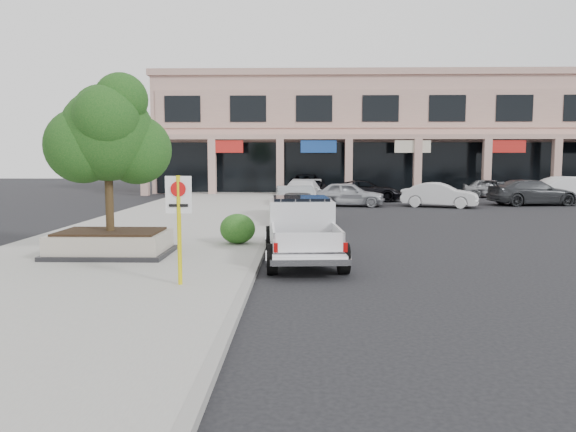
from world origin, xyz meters
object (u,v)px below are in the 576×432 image
(planter_tree, at_px, (114,136))
(curb_car_d, at_px, (306,186))
(lot_car_a, at_px, (348,194))
(curb_car_c, at_px, (302,193))
(curb_car_b, at_px, (295,203))
(pickup_truck, at_px, (303,230))
(lot_car_d, at_px, (366,191))
(planter, at_px, (111,243))
(lot_car_c, at_px, (533,192))
(no_parking_sign, at_px, (179,215))
(lot_car_b, at_px, (440,195))
(lot_car_e, at_px, (491,188))
(curb_car_a, at_px, (297,208))
(lot_car_f, at_px, (573,190))

(planter_tree, xyz_separation_m, curb_car_d, (5.39, 24.44, -2.60))
(lot_car_a, bearing_deg, curb_car_c, 91.99)
(curb_car_b, xyz_separation_m, curb_car_d, (0.59, 14.48, 0.05))
(pickup_truck, xyz_separation_m, lot_car_d, (4.08, 21.20, -0.18))
(planter, distance_m, lot_car_c, 26.33)
(no_parking_sign, height_order, curb_car_d, no_parking_sign)
(planter_tree, relative_size, lot_car_c, 0.77)
(planter_tree, bearing_deg, curb_car_d, 77.56)
(curb_car_d, bearing_deg, lot_car_b, -44.57)
(no_parking_sign, distance_m, lot_car_e, 32.26)
(pickup_truck, relative_size, lot_car_a, 1.29)
(planter, distance_m, lot_car_e, 30.78)
(planter, height_order, lot_car_b, lot_car_b)
(lot_car_b, height_order, lot_car_e, lot_car_b)
(lot_car_a, distance_m, lot_car_d, 4.19)
(planter, xyz_separation_m, lot_car_c, (18.86, 18.36, 0.28))
(lot_car_e, bearing_deg, curb_car_d, 100.47)
(curb_car_a, height_order, curb_car_b, curb_car_b)
(planter_tree, bearing_deg, lot_car_d, 66.46)
(no_parking_sign, height_order, lot_car_d, no_parking_sign)
(curb_car_c, bearing_deg, curb_car_a, -83.28)
(lot_car_a, bearing_deg, curb_car_d, 27.20)
(lot_car_c, xyz_separation_m, lot_car_f, (3.18, 1.71, 0.06))
(planter, xyz_separation_m, curb_car_b, (4.93, 10.12, 0.29))
(no_parking_sign, xyz_separation_m, lot_car_d, (6.67, 24.82, -0.97))
(lot_car_c, height_order, lot_car_f, lot_car_f)
(pickup_truck, height_order, lot_car_d, pickup_truck)
(lot_car_a, distance_m, lot_car_c, 10.99)
(planter_tree, xyz_separation_m, no_parking_sign, (2.55, -3.66, -1.78))
(curb_car_b, height_order, lot_car_a, curb_car_b)
(pickup_truck, bearing_deg, lot_car_d, 75.13)
(lot_car_d, relative_size, lot_car_e, 1.22)
(lot_car_b, bearing_deg, curb_car_c, 104.17)
(lot_car_e, bearing_deg, curb_car_b, 147.31)
(no_parking_sign, relative_size, curb_car_c, 0.44)
(planter_tree, bearing_deg, curb_car_c, 73.88)
(pickup_truck, relative_size, lot_car_c, 1.03)
(lot_car_c, bearing_deg, no_parking_sign, 135.39)
(lot_car_b, distance_m, lot_car_d, 5.76)
(planter_tree, relative_size, lot_car_e, 1.02)
(no_parking_sign, distance_m, curb_car_c, 21.37)
(planter_tree, distance_m, lot_car_b, 21.32)
(planter_tree, xyz_separation_m, lot_car_e, (18.38, 24.43, -2.74))
(curb_car_b, bearing_deg, lot_car_e, 41.86)
(planter_tree, xyz_separation_m, curb_car_a, (4.90, 7.90, -2.69))
(curb_car_b, bearing_deg, planter_tree, -120.66)
(pickup_truck, bearing_deg, curb_car_b, 87.96)
(lot_car_b, distance_m, lot_car_c, 6.00)
(curb_car_d, bearing_deg, no_parking_sign, -94.69)
(planter_tree, bearing_deg, lot_car_f, 42.28)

